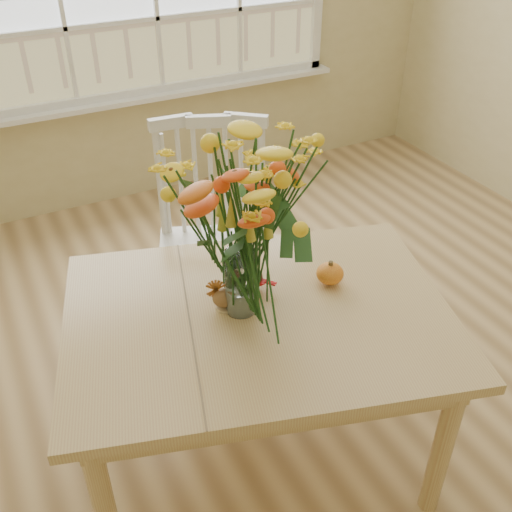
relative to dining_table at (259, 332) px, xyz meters
name	(u,v)px	position (x,y,z in m)	size (l,w,h in m)	color
floor	(349,400)	(0.47, 0.03, -0.61)	(4.00, 4.50, 0.01)	#987649
dining_table	(259,332)	(0.00, 0.00, 0.00)	(1.51, 1.26, 0.70)	tan
windsor_chair	(214,231)	(0.14, 0.71, -0.02)	(0.63, 0.62, 1.06)	white
flower_vase	(239,222)	(-0.05, 0.04, 0.44)	(0.49, 0.49, 0.58)	white
pumpkin	(330,274)	(0.30, 0.03, 0.13)	(0.10, 0.10, 0.08)	#CD5118
turkey_figurine	(225,298)	(-0.09, 0.07, 0.13)	(0.10, 0.09, 0.11)	#CCB78C
dark_gourd	(251,278)	(0.04, 0.14, 0.13)	(0.13, 0.11, 0.08)	#38160F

